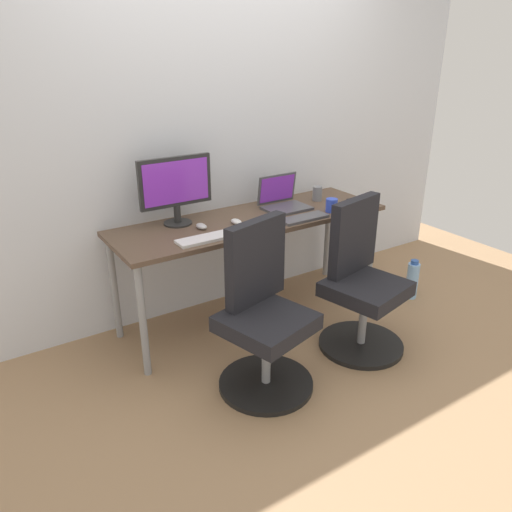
% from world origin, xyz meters
% --- Properties ---
extents(ground_plane, '(5.28, 5.28, 0.00)m').
position_xyz_m(ground_plane, '(0.00, 0.00, 0.00)').
color(ground_plane, '#9E7A56').
extents(back_wall, '(4.40, 0.04, 2.60)m').
position_xyz_m(back_wall, '(0.00, 0.38, 1.30)').
color(back_wall, silver).
rests_on(back_wall, ground).
extents(desk, '(1.89, 0.59, 0.74)m').
position_xyz_m(desk, '(0.00, 0.00, 0.67)').
color(desk, brown).
rests_on(desk, ground).
extents(office_chair_left, '(0.54, 0.54, 0.94)m').
position_xyz_m(office_chair_left, '(-0.35, -0.66, 0.42)').
color(office_chair_left, black).
rests_on(office_chair_left, ground).
extents(office_chair_right, '(0.54, 0.54, 0.94)m').
position_xyz_m(office_chair_right, '(0.38, -0.66, 0.42)').
color(office_chair_right, black).
rests_on(office_chair_right, ground).
extents(water_bottle_on_floor, '(0.09, 0.09, 0.31)m').
position_xyz_m(water_bottle_on_floor, '(1.17, -0.43, 0.15)').
color(water_bottle_on_floor, '#8CBFF2').
rests_on(water_bottle_on_floor, ground).
extents(desktop_monitor, '(0.48, 0.18, 0.43)m').
position_xyz_m(desktop_monitor, '(-0.46, 0.16, 0.99)').
color(desktop_monitor, '#262626').
rests_on(desktop_monitor, desk).
extents(open_laptop, '(0.31, 0.25, 0.23)m').
position_xyz_m(open_laptop, '(0.30, 0.07, 0.80)').
color(open_laptop, '#4C4C51').
rests_on(open_laptop, desk).
extents(keyboard_by_monitor, '(0.34, 0.12, 0.02)m').
position_xyz_m(keyboard_by_monitor, '(-0.46, -0.20, 0.75)').
color(keyboard_by_monitor, silver).
rests_on(keyboard_by_monitor, desk).
extents(keyboard_by_laptop, '(0.34, 0.12, 0.02)m').
position_xyz_m(keyboard_by_laptop, '(0.27, -0.22, 0.75)').
color(keyboard_by_laptop, '#515156').
rests_on(keyboard_by_laptop, desk).
extents(mouse_by_monitor, '(0.06, 0.10, 0.03)m').
position_xyz_m(mouse_by_monitor, '(-0.38, -0.01, 0.76)').
color(mouse_by_monitor, '#B7B7B7').
rests_on(mouse_by_monitor, desk).
extents(mouse_by_laptop, '(0.06, 0.10, 0.03)m').
position_xyz_m(mouse_by_laptop, '(-0.15, -0.05, 0.76)').
color(mouse_by_laptop, silver).
rests_on(mouse_by_laptop, desk).
extents(coffee_mug, '(0.08, 0.08, 0.09)m').
position_xyz_m(coffee_mug, '(0.53, -0.19, 0.79)').
color(coffee_mug, blue).
rests_on(coffee_mug, desk).
extents(pen_cup, '(0.07, 0.07, 0.10)m').
position_xyz_m(pen_cup, '(0.62, 0.07, 0.79)').
color(pen_cup, slate).
rests_on(pen_cup, desk).
extents(phone_near_laptop, '(0.07, 0.14, 0.01)m').
position_xyz_m(phone_near_laptop, '(0.84, -0.11, 0.75)').
color(phone_near_laptop, black).
rests_on(phone_near_laptop, desk).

